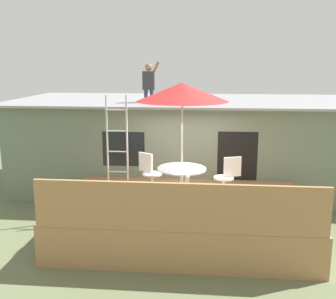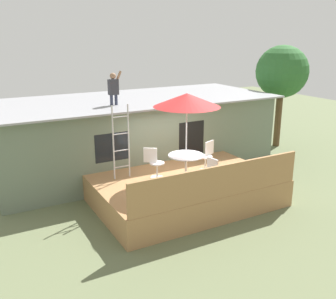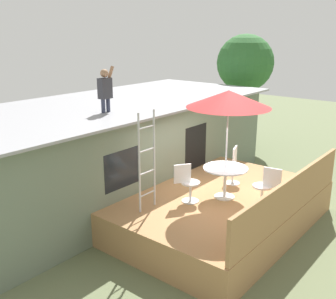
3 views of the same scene
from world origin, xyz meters
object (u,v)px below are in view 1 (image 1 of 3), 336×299
patio_table (182,175)px  step_ladder (117,141)px  patio_chair_near (186,196)px  patio_umbrella (182,92)px  patio_chair_right (227,178)px  person_figure (149,80)px  patio_chair_left (150,174)px

patio_table → step_ladder: (-1.61, 1.00, 0.51)m
step_ladder → patio_chair_near: bearing=-48.2°
patio_umbrella → patio_chair_right: bearing=19.4°
patio_chair_near → person_figure: bearing=9.3°
patio_table → person_figure: bearing=111.1°
patio_chair_right → patio_chair_left: bearing=-25.6°
patio_chair_left → patio_chair_right: same height
patio_chair_left → patio_umbrella: bearing=-0.0°
step_ladder → patio_chair_left: size_ratio=2.39×
patio_chair_left → patio_chair_near: same height
step_ladder → patio_chair_left: step_ladder is taller
patio_umbrella → step_ladder: size_ratio=1.15×
patio_table → patio_chair_near: bearing=-81.1°
patio_chair_right → patio_chair_near: size_ratio=1.00×
patio_umbrella → patio_chair_left: patio_umbrella is taller
step_ladder → patio_chair_right: (2.58, -0.66, -0.64)m
person_figure → patio_chair_right: (2.05, -2.47, -2.02)m
patio_chair_near → patio_chair_right: bearing=-41.1°
patio_table → patio_umbrella: bearing=-58.0°
patio_table → patio_chair_left: patio_chair_left is taller
person_figure → patio_table: bearing=-68.9°
patio_table → patio_chair_right: patio_chair_right is taller
patio_table → patio_chair_right: (0.97, 0.34, -0.13)m
patio_table → patio_chair_left: bearing=145.1°
patio_umbrella → person_figure: size_ratio=2.29×
patio_table → person_figure: 3.55m
person_figure → step_ladder: bearing=-106.2°
step_ladder → person_figure: person_figure is taller
person_figure → patio_chair_right: 3.79m
step_ladder → person_figure: bearing=73.8°
person_figure → patio_chair_right: person_figure is taller
patio_umbrella → patio_chair_left: 2.11m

